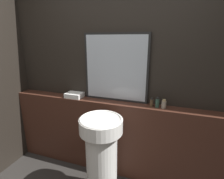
{
  "coord_description": "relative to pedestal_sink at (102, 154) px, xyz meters",
  "views": [
    {
      "loc": [
        0.64,
        -0.5,
        1.73
      ],
      "look_at": [
        0.0,
        1.32,
        1.17
      ],
      "focal_mm": 28.0,
      "sensor_mm": 36.0,
      "label": 1
    }
  ],
  "objects": [
    {
      "name": "wall_back",
      "position": [
        -0.0,
        0.55,
        0.72
      ],
      "size": [
        8.0,
        0.06,
        2.5
      ],
      "color": "black",
      "rests_on": "ground_plane"
    },
    {
      "name": "vanity_counter",
      "position": [
        -0.0,
        0.42,
        -0.04
      ],
      "size": [
        2.84,
        0.19,
        0.99
      ],
      "color": "#422319",
      "rests_on": "ground_plane"
    },
    {
      "name": "pedestal_sink",
      "position": [
        0.0,
        0.0,
        0.0
      ],
      "size": [
        0.45,
        0.45,
        0.96
      ],
      "color": "white",
      "rests_on": "ground_plane"
    },
    {
      "name": "mirror",
      "position": [
        -0.01,
        0.5,
        0.86
      ],
      "size": [
        0.8,
        0.03,
        0.82
      ],
      "color": "black",
      "rests_on": "vanity_counter"
    },
    {
      "name": "towel_stack",
      "position": [
        -0.56,
        0.42,
        0.48
      ],
      "size": [
        0.22,
        0.17,
        0.06
      ],
      "color": "white",
      "rests_on": "vanity_counter"
    },
    {
      "name": "shampoo_bottle",
      "position": [
        0.44,
        0.42,
        0.5
      ],
      "size": [
        0.04,
        0.04,
        0.1
      ],
      "color": "#4C3823",
      "rests_on": "vanity_counter"
    },
    {
      "name": "conditioner_bottle",
      "position": [
        0.51,
        0.42,
        0.51
      ],
      "size": [
        0.04,
        0.04,
        0.12
      ],
      "color": "#2D4C3D",
      "rests_on": "vanity_counter"
    },
    {
      "name": "lotion_bottle",
      "position": [
        0.58,
        0.42,
        0.5
      ],
      "size": [
        0.05,
        0.05,
        0.1
      ],
      "color": "gray",
      "rests_on": "vanity_counter"
    }
  ]
}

